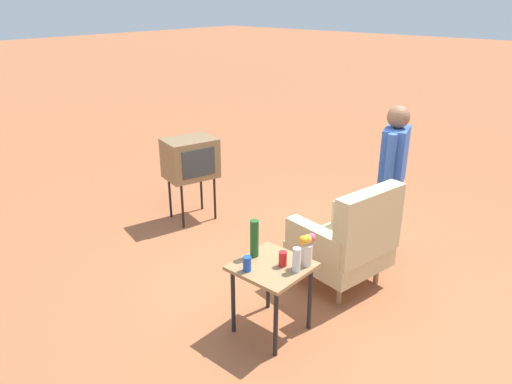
% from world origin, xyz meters
% --- Properties ---
extents(ground_plane, '(60.00, 60.00, 0.00)m').
position_xyz_m(ground_plane, '(0.00, 0.00, 0.00)').
color(ground_plane, '#A05B38').
extents(armchair, '(0.89, 0.90, 1.06)m').
position_xyz_m(armchair, '(-0.03, 0.19, 0.50)').
color(armchair, '#937047').
rests_on(armchair, ground).
extents(side_table, '(0.56, 0.56, 0.63)m').
position_xyz_m(side_table, '(0.95, 0.08, 0.53)').
color(side_table, black).
rests_on(side_table, ground).
extents(tv_on_stand, '(0.70, 0.58, 1.03)m').
position_xyz_m(tv_on_stand, '(-0.12, -2.08, 0.78)').
color(tv_on_stand, black).
rests_on(tv_on_stand, ground).
extents(person_standing, '(0.55, 0.31, 1.64)m').
position_xyz_m(person_standing, '(-0.81, 0.20, 0.94)').
color(person_standing, '#2D3347').
rests_on(person_standing, ground).
extents(soda_can_red, '(0.07, 0.07, 0.12)m').
position_xyz_m(soda_can_red, '(0.90, 0.15, 0.69)').
color(soda_can_red, red).
rests_on(soda_can_red, side_table).
extents(bottle_wine_green, '(0.07, 0.07, 0.32)m').
position_xyz_m(bottle_wine_green, '(0.93, -0.13, 0.79)').
color(bottle_wine_green, '#1E5623').
rests_on(bottle_wine_green, side_table).
extents(soda_can_blue, '(0.07, 0.07, 0.12)m').
position_xyz_m(soda_can_blue, '(1.14, -0.02, 0.69)').
color(soda_can_blue, blue).
rests_on(soda_can_blue, side_table).
extents(bottle_short_clear, '(0.06, 0.06, 0.20)m').
position_xyz_m(bottle_short_clear, '(0.90, 0.28, 0.73)').
color(bottle_short_clear, silver).
rests_on(bottle_short_clear, side_table).
extents(flower_vase, '(0.15, 0.10, 0.27)m').
position_xyz_m(flower_vase, '(0.77, 0.28, 0.77)').
color(flower_vase, silver).
rests_on(flower_vase, side_table).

